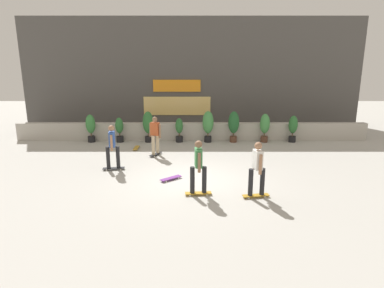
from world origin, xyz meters
The scene contains 17 objects.
ground_plane centered at (0.00, 0.00, 0.00)m, with size 48.00×48.00×0.00m, color #B2AFA8.
planter_wall centered at (0.00, 6.00, 0.45)m, with size 18.00×0.40×0.90m, color #B2ADA3.
building_backdrop centered at (0.00, 10.00, 3.25)m, with size 20.00×2.08×6.50m.
potted_plant_0 centered at (-5.08, 5.55, 0.81)m, with size 0.47×0.47×1.41m.
potted_plant_1 centered at (-3.64, 5.55, 0.68)m, with size 0.39×0.39×1.25m.
potted_plant_2 centered at (-2.18, 5.55, 0.91)m, with size 0.54×0.54×1.56m.
potted_plant_3 centered at (-0.63, 5.55, 0.65)m, with size 0.38×0.38×1.22m.
potted_plant_4 centered at (0.82, 5.55, 0.93)m, with size 0.55×0.55×1.58m.
potted_plant_5 centered at (2.11, 5.55, 0.92)m, with size 0.55×0.55×1.57m.
potted_plant_6 centered at (3.68, 5.55, 0.83)m, with size 0.49×0.49×1.44m.
potted_plant_7 centered at (5.10, 5.55, 0.76)m, with size 0.44×0.44×1.35m.
skater_by_wall_right centered at (0.21, -1.30, 0.94)m, with size 0.81×0.56×1.70m.
skater_far_left centered at (1.92, -1.48, 0.94)m, with size 0.82×0.55×1.70m.
skater_foreground centered at (-1.56, 3.07, 0.94)m, with size 0.52×0.81×1.70m.
skater_by_wall_left centered at (-2.92, 1.11, 0.94)m, with size 0.82×0.56×1.70m.
skateboard_near_camera centered at (-0.70, 0.02, 0.06)m, with size 0.74×0.66×0.08m.
skateboard_aside centered at (-2.58, 4.13, 0.06)m, with size 0.20×0.80×0.08m.
Camera 1 is at (0.02, -10.47, 3.88)m, focal length 30.35 mm.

